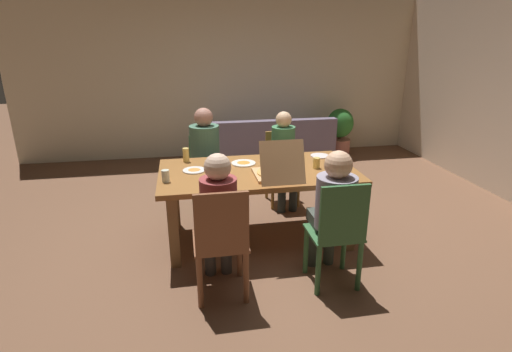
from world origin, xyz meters
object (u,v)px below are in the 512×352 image
object	(u,v)px
chair_0	(338,232)
person_0	(333,204)
chair_2	(205,168)
chair_1	(221,242)
pizza_box_0	(277,172)
plate_2	(320,156)
person_1	(218,211)
dining_table	(258,179)
chair_3	(281,163)
drinking_glass_1	(186,155)
drinking_glass_2	(316,163)
person_3	(284,152)
plate_1	(194,170)
drinking_glass_0	(166,176)
person_2	(205,151)
plate_0	(244,163)
couch	(271,147)
potted_plant	(340,131)

from	to	relation	value
chair_0	person_0	xyz separation A→B (m)	(0.00, 0.14, 0.19)
chair_0	chair_2	world-z (taller)	chair_0
chair_1	pizza_box_0	bearing A→B (deg)	49.25
pizza_box_0	plate_2	distance (m)	0.87
person_1	plate_2	world-z (taller)	person_1
dining_table	chair_3	size ratio (longest dim) A/B	2.19
drinking_glass_1	drinking_glass_2	bearing A→B (deg)	-19.48
dining_table	chair_0	xyz separation A→B (m)	(0.48, -0.99, -0.15)
person_3	pizza_box_0	xyz separation A→B (m)	(-0.35, -1.07, 0.13)
chair_3	person_3	distance (m)	0.24
plate_2	drinking_glass_1	world-z (taller)	drinking_glass_1
plate_2	drinking_glass_2	xyz separation A→B (m)	(-0.17, -0.39, 0.05)
chair_3	person_3	xyz separation A→B (m)	(0.00, -0.14, 0.19)
drinking_glass_2	plate_1	bearing A→B (deg)	173.70
chair_1	chair_3	xyz separation A→B (m)	(0.95, 1.91, -0.01)
drinking_glass_0	person_1	bearing A→B (deg)	-55.56
chair_3	pizza_box_0	world-z (taller)	pizza_box_0
chair_1	drinking_glass_2	size ratio (longest dim) A/B	8.86
plate_2	drinking_glass_1	distance (m)	1.48
dining_table	chair_2	xyz separation A→B (m)	(-0.47, 1.00, -0.18)
chair_2	person_3	world-z (taller)	person_3
person_0	person_2	world-z (taller)	person_2
person_3	plate_0	distance (m)	0.84
chair_2	plate_2	bearing A→B (deg)	-27.98
person_1	chair_0	bearing A→B (deg)	-10.26
person_3	plate_2	distance (m)	0.56
chair_1	pizza_box_0	world-z (taller)	pizza_box_0
person_2	drinking_glass_1	bearing A→B (deg)	-116.29
person_0	plate_1	size ratio (longest dim) A/B	5.19
plate_1	drinking_glass_1	xyz separation A→B (m)	(-0.07, 0.32, 0.06)
chair_3	drinking_glass_1	world-z (taller)	drinking_glass_1
chair_2	person_3	xyz separation A→B (m)	(0.95, -0.18, 0.21)
plate_1	drinking_glass_2	xyz separation A→B (m)	(1.23, -0.14, 0.05)
chair_2	person_2	distance (m)	0.29
chair_2	chair_3	world-z (taller)	chair_3
person_0	chair_3	distance (m)	1.82
drinking_glass_1	drinking_glass_2	world-z (taller)	drinking_glass_1
person_3	pizza_box_0	bearing A→B (deg)	-108.06
dining_table	couch	xyz separation A→B (m)	(0.71, 2.60, -0.39)
drinking_glass_1	person_0	bearing A→B (deg)	-46.62
person_0	drinking_glass_2	bearing A→B (deg)	81.73
person_0	plate_1	world-z (taller)	person_0
chair_2	plate_0	xyz separation A→B (m)	(0.36, -0.77, 0.29)
pizza_box_0	person_2	bearing A→B (deg)	118.45
plate_0	drinking_glass_1	world-z (taller)	drinking_glass_1
drinking_glass_2	couch	bearing A→B (deg)	87.51
person_3	potted_plant	distance (m)	2.46
plate_0	drinking_glass_1	xyz separation A→B (m)	(-0.59, 0.18, 0.06)
plate_2	couch	world-z (taller)	couch
chair_1	chair_3	bearing A→B (deg)	63.50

